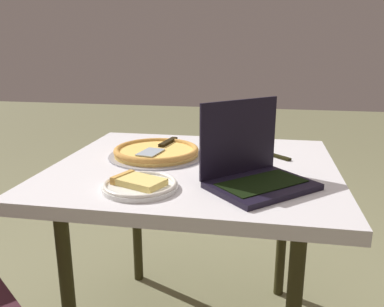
{
  "coord_description": "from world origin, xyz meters",
  "views": [
    {
      "loc": [
        0.24,
        -1.36,
        1.16
      ],
      "look_at": [
        0.0,
        -0.08,
        0.8
      ],
      "focal_mm": 37.09,
      "sensor_mm": 36.0,
      "label": 1
    }
  ],
  "objects": [
    {
      "name": "pizza_tray",
      "position": [
        -0.16,
        0.08,
        0.76
      ],
      "size": [
        0.37,
        0.37,
        0.04
      ],
      "color": "#99989E",
      "rests_on": "dining_table"
    },
    {
      "name": "table_knife",
      "position": [
        0.28,
        0.16,
        0.74
      ],
      "size": [
        0.17,
        0.16,
        0.01
      ],
      "color": "beige",
      "rests_on": "dining_table"
    },
    {
      "name": "pizza_plate",
      "position": [
        -0.12,
        -0.28,
        0.75
      ],
      "size": [
        0.23,
        0.23,
        0.04
      ],
      "color": "white",
      "rests_on": "dining_table"
    },
    {
      "name": "dining_table",
      "position": [
        0.0,
        0.0,
        0.67
      ],
      "size": [
        1.01,
        0.9,
        0.74
      ],
      "color": "silver",
      "rests_on": "ground_plane"
    },
    {
      "name": "laptop",
      "position": [
        0.22,
        -0.18,
        0.79
      ],
      "size": [
        0.37,
        0.37,
        0.26
      ],
      "color": "black",
      "rests_on": "dining_table"
    }
  ]
}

